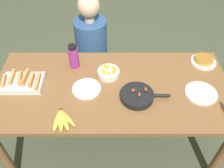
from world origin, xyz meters
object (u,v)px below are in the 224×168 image
at_px(frittata_plate_center, 204,61).
at_px(water_bottle, 74,57).
at_px(melon_tray, 23,82).
at_px(person_figure, 93,59).
at_px(empty_plate_far_left, 87,89).
at_px(skillet, 137,96).
at_px(empty_plate_near_front, 201,93).
at_px(fruit_bowl_mango, 109,72).
at_px(banana_bunch, 62,119).

relative_size(frittata_plate_center, water_bottle, 1.01).
bearing_deg(melon_tray, person_figure, 52.62).
relative_size(melon_tray, empty_plate_far_left, 1.41).
height_order(empty_plate_far_left, person_figure, person_figure).
relative_size(melon_tray, person_figure, 0.26).
distance_m(frittata_plate_center, person_figure, 1.09).
distance_m(skillet, empty_plate_near_front, 0.49).
bearing_deg(person_figure, water_bottle, -105.49).
relative_size(skillet, frittata_plate_center, 1.71).
distance_m(melon_tray, empty_plate_far_left, 0.50).
bearing_deg(person_figure, melon_tray, -127.38).
bearing_deg(empty_plate_far_left, frittata_plate_center, 17.96).
bearing_deg(melon_tray, skillet, -8.61).
height_order(empty_plate_far_left, water_bottle, water_bottle).
bearing_deg(empty_plate_far_left, water_bottle, 113.54).
height_order(empty_plate_far_left, fruit_bowl_mango, fruit_bowl_mango).
relative_size(melon_tray, skillet, 0.85).
height_order(frittata_plate_center, fruit_bowl_mango, fruit_bowl_mango).
bearing_deg(frittata_plate_center, melon_tray, -169.51).
distance_m(banana_bunch, skillet, 0.57).
relative_size(skillet, empty_plate_near_front, 1.52).
bearing_deg(melon_tray, frittata_plate_center, 10.49).
bearing_deg(frittata_plate_center, empty_plate_far_left, -162.04).
height_order(banana_bunch, fruit_bowl_mango, fruit_bowl_mango).
bearing_deg(fruit_bowl_mango, water_bottle, 158.06).
bearing_deg(empty_plate_near_front, melon_tray, 176.20).
distance_m(water_bottle, person_figure, 0.55).
bearing_deg(person_figure, empty_plate_near_front, -39.61).
distance_m(skillet, empty_plate_far_left, 0.39).
xyz_separation_m(banana_bunch, frittata_plate_center, (1.13, 0.61, 0.00)).
relative_size(frittata_plate_center, empty_plate_near_front, 0.89).
bearing_deg(frittata_plate_center, fruit_bowl_mango, -168.98).
bearing_deg(fruit_bowl_mango, empty_plate_far_left, -136.36).
bearing_deg(person_figure, banana_bunch, -97.89).
distance_m(melon_tray, empty_plate_near_front, 1.37).
relative_size(frittata_plate_center, empty_plate_far_left, 0.97).
bearing_deg(banana_bunch, water_bottle, 87.69).
height_order(frittata_plate_center, empty_plate_near_front, frittata_plate_center).
xyz_separation_m(frittata_plate_center, water_bottle, (-1.11, -0.04, 0.08)).
relative_size(banana_bunch, water_bottle, 0.92).
height_order(banana_bunch, melon_tray, melon_tray).
bearing_deg(melon_tray, empty_plate_near_front, -3.80).
relative_size(empty_plate_near_front, fruit_bowl_mango, 1.37).
bearing_deg(melon_tray, empty_plate_far_left, -5.27).
distance_m(melon_tray, fruit_bowl_mango, 0.67).
distance_m(melon_tray, skillet, 0.89).
relative_size(frittata_plate_center, fruit_bowl_mango, 1.22).
bearing_deg(melon_tray, banana_bunch, -44.06).
height_order(skillet, person_figure, person_figure).
bearing_deg(water_bottle, banana_bunch, -92.31).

